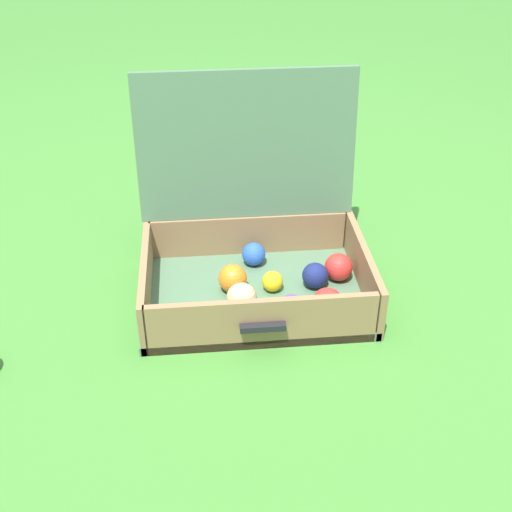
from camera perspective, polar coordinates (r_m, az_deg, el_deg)
ground_plane at (r=1.85m, az=-0.30°, el=-2.63°), size 16.00×16.00×0.00m
open_suitcase at (r=1.78m, az=0.17°, el=0.49°), size 0.60×0.48×0.55m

